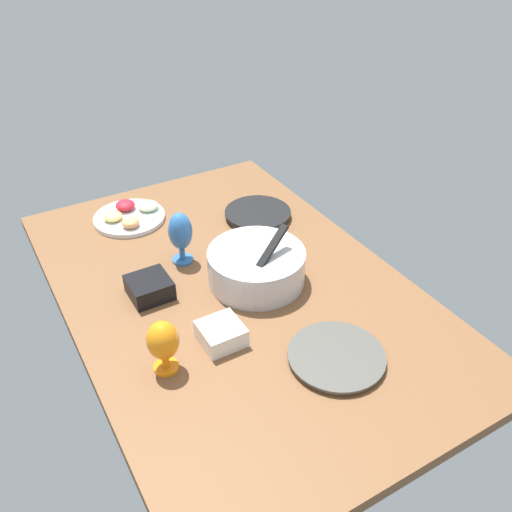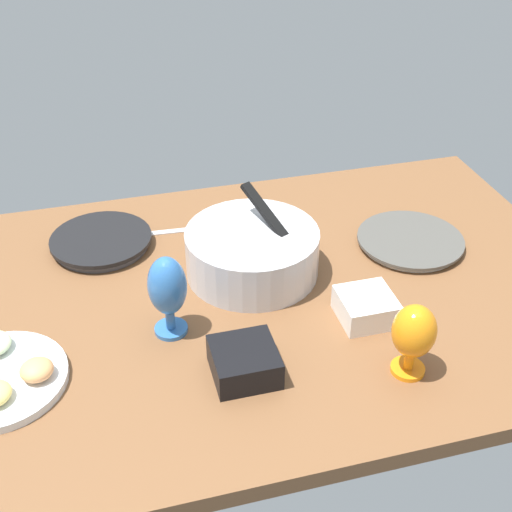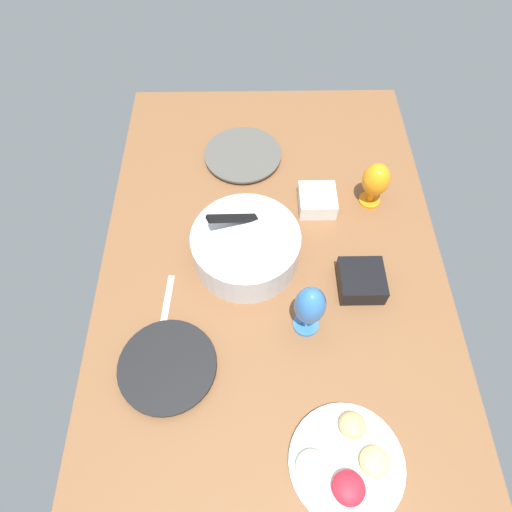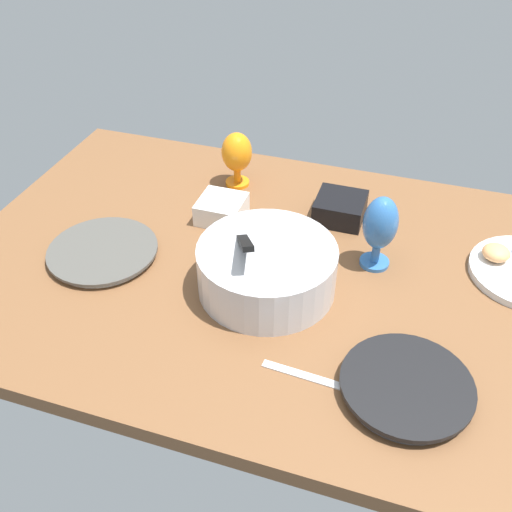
# 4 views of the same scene
# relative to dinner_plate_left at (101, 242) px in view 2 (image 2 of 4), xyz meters

# --- Properties ---
(ground_plane) EXTENTS (1.60, 1.04, 0.04)m
(ground_plane) POSITION_rel_dinner_plate_left_xyz_m (0.34, -0.29, -0.04)
(ground_plane) COLOR brown
(dinner_plate_left) EXTENTS (0.26, 0.26, 0.03)m
(dinner_plate_left) POSITION_rel_dinner_plate_left_xyz_m (0.00, 0.00, 0.00)
(dinner_plate_left) COLOR #4C4C51
(dinner_plate_left) RESTS_ON ground_plane
(dinner_plate_right) EXTENTS (0.27, 0.27, 0.02)m
(dinner_plate_right) POSITION_rel_dinner_plate_left_xyz_m (0.77, -0.20, -0.00)
(dinner_plate_right) COLOR silver
(dinner_plate_right) RESTS_ON ground_plane
(mixing_bowl) EXTENTS (0.32, 0.32, 0.19)m
(mixing_bowl) POSITION_rel_dinner_plate_left_xyz_m (0.35, -0.21, 0.05)
(mixing_bowl) COLOR silver
(mixing_bowl) RESTS_ON ground_plane
(hurricane_glass_orange) EXTENTS (0.09, 0.09, 0.16)m
(hurricane_glass_orange) POSITION_rel_dinner_plate_left_xyz_m (0.56, -0.62, 0.08)
(hurricane_glass_orange) COLOR orange
(hurricane_glass_orange) RESTS_ON ground_plane
(hurricane_glass_blue) EXTENTS (0.08, 0.08, 0.19)m
(hurricane_glass_blue) POSITION_rel_dinner_plate_left_xyz_m (0.12, -0.37, 0.10)
(hurricane_glass_blue) COLOR #316BB4
(hurricane_glass_blue) RESTS_ON ground_plane
(square_bowl_black) EXTENTS (0.13, 0.13, 0.06)m
(square_bowl_black) POSITION_rel_dinner_plate_left_xyz_m (0.24, -0.54, 0.02)
(square_bowl_black) COLOR black
(square_bowl_black) RESTS_ON ground_plane
(square_bowl_white) EXTENTS (0.12, 0.12, 0.06)m
(square_bowl_white) POSITION_rel_dinner_plate_left_xyz_m (0.54, -0.44, 0.02)
(square_bowl_white) COLOR white
(square_bowl_white) RESTS_ON ground_plane
(fork_by_left_plate) EXTENTS (0.18, 0.03, 0.01)m
(fork_by_left_plate) POSITION_rel_dinner_plate_left_xyz_m (0.19, 0.02, -0.01)
(fork_by_left_plate) COLOR silver
(fork_by_left_plate) RESTS_ON ground_plane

